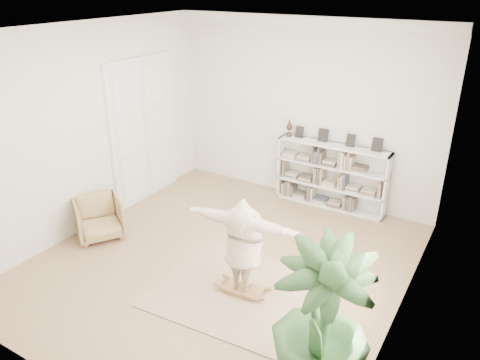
# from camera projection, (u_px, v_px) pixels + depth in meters

# --- Properties ---
(floor) EXTENTS (6.00, 6.00, 0.00)m
(floor) POSITION_uv_depth(u_px,v_px,m) (222.00, 261.00, 7.60)
(floor) COLOR olive
(floor) RESTS_ON ground
(room_shell) EXTENTS (6.00, 6.00, 6.00)m
(room_shell) POSITION_uv_depth(u_px,v_px,m) (307.00, 21.00, 8.49)
(room_shell) COLOR silver
(room_shell) RESTS_ON floor
(doors) EXTENTS (0.09, 1.78, 2.92)m
(doors) POSITION_uv_depth(u_px,v_px,m) (143.00, 132.00, 9.33)
(doors) COLOR white
(doors) RESTS_ON floor
(bookshelf) EXTENTS (2.20, 0.35, 1.64)m
(bookshelf) POSITION_uv_depth(u_px,v_px,m) (331.00, 176.00, 9.20)
(bookshelf) COLOR silver
(bookshelf) RESTS_ON floor
(armchair) EXTENTS (1.09, 1.09, 0.73)m
(armchair) POSITION_uv_depth(u_px,v_px,m) (99.00, 218.00, 8.21)
(armchair) COLOR tan
(armchair) RESTS_ON floor
(rug) EXTENTS (2.62, 2.15, 0.02)m
(rug) POSITION_uv_depth(u_px,v_px,m) (243.00, 292.00, 6.84)
(rug) COLOR tan
(rug) RESTS_ON floor
(rocker_board) EXTENTS (0.58, 0.37, 0.12)m
(rocker_board) POSITION_uv_depth(u_px,v_px,m) (243.00, 289.00, 6.81)
(rocker_board) COLOR olive
(rocker_board) RESTS_ON rug
(person) EXTENTS (1.80, 0.59, 1.44)m
(person) POSITION_uv_depth(u_px,v_px,m) (244.00, 242.00, 6.50)
(person) COLOR #CAB197
(person) RESTS_ON rocker_board
(houseplant) EXTENTS (1.33, 1.33, 1.87)m
(houseplant) POSITION_uv_depth(u_px,v_px,m) (321.00, 324.00, 4.86)
(houseplant) COLOR #30592C
(houseplant) RESTS_ON floor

